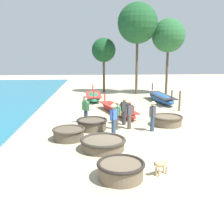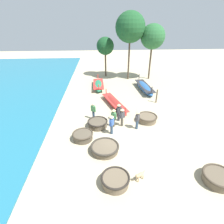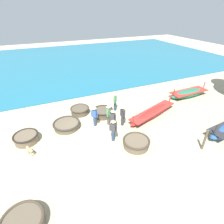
{
  "view_description": "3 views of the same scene",
  "coord_description": "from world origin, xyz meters",
  "px_view_note": "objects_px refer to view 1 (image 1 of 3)",
  "views": [
    {
      "loc": [
        -1.42,
        -11.76,
        4.1
      ],
      "look_at": [
        -0.5,
        2.49,
        0.91
      ],
      "focal_mm": 42.0,
      "sensor_mm": 36.0,
      "label": 1
    },
    {
      "loc": [
        -1.21,
        -10.3,
        8.28
      ],
      "look_at": [
        -0.35,
        3.15,
        0.85
      ],
      "focal_mm": 28.0,
      "sensor_mm": 36.0,
      "label": 2
    },
    {
      "loc": [
        10.04,
        -2.08,
        7.81
      ],
      "look_at": [
        -0.5,
        2.54,
        0.88
      ],
      "focal_mm": 28.0,
      "sensor_mm": 36.0,
      "label": 3
    }
  ],
  "objects_px": {
    "fisherman_standing_right": "(129,112)",
    "fisherman_crouching": "(153,114)",
    "fisherman_with_hat": "(86,110)",
    "dog": "(161,165)",
    "coracle_front_right": "(69,133)",
    "coracle_far_right": "(92,124)",
    "long_boat_ochre_hull": "(161,98)",
    "long_boat_red_hull": "(117,109)",
    "fisherman_standing_left": "(117,112)",
    "tree_right_mid": "(104,50)",
    "coracle_tilted": "(167,120)",
    "fisherman_hauling": "(124,109)",
    "coracle_front_left": "(121,170)",
    "coracle_far_left": "(103,143)",
    "tree_center": "(138,23)",
    "mooring_post_shoreline": "(180,101)",
    "long_boat_blue_hull": "(93,96)",
    "fisherman_by_coracle": "(114,117)",
    "tree_leftmost": "(168,36)"
  },
  "relations": [
    {
      "from": "coracle_tilted",
      "to": "tree_center",
      "type": "height_order",
      "value": "tree_center"
    },
    {
      "from": "coracle_far_left",
      "to": "mooring_post_shoreline",
      "type": "height_order",
      "value": "mooring_post_shoreline"
    },
    {
      "from": "fisherman_crouching",
      "to": "tree_leftmost",
      "type": "bearing_deg",
      "value": 71.89
    },
    {
      "from": "coracle_front_left",
      "to": "coracle_tilted",
      "type": "bearing_deg",
      "value": 62.57
    },
    {
      "from": "coracle_far_right",
      "to": "long_boat_ochre_hull",
      "type": "xyz_separation_m",
      "value": [
        5.82,
        7.93,
        0.08
      ]
    },
    {
      "from": "coracle_far_left",
      "to": "fisherman_crouching",
      "type": "distance_m",
      "value": 3.83
    },
    {
      "from": "coracle_far_left",
      "to": "coracle_front_right",
      "type": "xyz_separation_m",
      "value": [
        -1.63,
        1.44,
        0.04
      ]
    },
    {
      "from": "fisherman_standing_right",
      "to": "fisherman_crouching",
      "type": "relative_size",
      "value": 1.0
    },
    {
      "from": "coracle_far_left",
      "to": "tree_center",
      "type": "distance_m",
      "value": 17.57
    },
    {
      "from": "coracle_front_right",
      "to": "coracle_far_right",
      "type": "height_order",
      "value": "coracle_far_right"
    },
    {
      "from": "tree_leftmost",
      "to": "long_boat_blue_hull",
      "type": "bearing_deg",
      "value": -156.27
    },
    {
      "from": "coracle_tilted",
      "to": "fisherman_with_hat",
      "type": "relative_size",
      "value": 1.12
    },
    {
      "from": "fisherman_with_hat",
      "to": "dog",
      "type": "bearing_deg",
      "value": -68.22
    },
    {
      "from": "long_boat_red_hull",
      "to": "mooring_post_shoreline",
      "type": "bearing_deg",
      "value": 7.42
    },
    {
      "from": "long_boat_ochre_hull",
      "to": "fisherman_crouching",
      "type": "bearing_deg",
      "value": -106.92
    },
    {
      "from": "coracle_far_left",
      "to": "long_boat_blue_hull",
      "type": "xyz_separation_m",
      "value": [
        -0.49,
        12.4,
        0.07
      ]
    },
    {
      "from": "long_boat_blue_hull",
      "to": "mooring_post_shoreline",
      "type": "relative_size",
      "value": 3.01
    },
    {
      "from": "fisherman_crouching",
      "to": "fisherman_with_hat",
      "type": "distance_m",
      "value": 4.05
    },
    {
      "from": "fisherman_standing_right",
      "to": "tree_leftmost",
      "type": "height_order",
      "value": "tree_leftmost"
    },
    {
      "from": "long_boat_ochre_hull",
      "to": "fisherman_standing_left",
      "type": "relative_size",
      "value": 3.2
    },
    {
      "from": "coracle_far_right",
      "to": "fisherman_standing_right",
      "type": "relative_size",
      "value": 1.02
    },
    {
      "from": "long_boat_red_hull",
      "to": "fisherman_with_hat",
      "type": "xyz_separation_m",
      "value": [
        -2.09,
        -2.48,
        0.53
      ]
    },
    {
      "from": "tree_right_mid",
      "to": "tree_center",
      "type": "xyz_separation_m",
      "value": [
        3.27,
        -1.67,
        2.54
      ]
    },
    {
      "from": "coracle_tilted",
      "to": "tree_leftmost",
      "type": "xyz_separation_m",
      "value": [
        3.14,
        11.99,
        5.51
      ]
    },
    {
      "from": "coracle_front_right",
      "to": "dog",
      "type": "distance_m",
      "value": 5.36
    },
    {
      "from": "tree_leftmost",
      "to": "mooring_post_shoreline",
      "type": "bearing_deg",
      "value": -98.5
    },
    {
      "from": "coracle_tilted",
      "to": "fisherman_by_coracle",
      "type": "xyz_separation_m",
      "value": [
        -3.28,
        -1.69,
        0.65
      ]
    },
    {
      "from": "long_boat_ochre_hull",
      "to": "long_boat_red_hull",
      "type": "bearing_deg",
      "value": -134.47
    },
    {
      "from": "fisherman_by_coracle",
      "to": "tree_right_mid",
      "type": "distance_m",
      "value": 15.79
    },
    {
      "from": "long_boat_red_hull",
      "to": "fisherman_standing_right",
      "type": "distance_m",
      "value": 3.84
    },
    {
      "from": "fisherman_standing_right",
      "to": "fisherman_with_hat",
      "type": "height_order",
      "value": "fisherman_standing_right"
    },
    {
      "from": "coracle_front_left",
      "to": "mooring_post_shoreline",
      "type": "height_order",
      "value": "mooring_post_shoreline"
    },
    {
      "from": "fisherman_hauling",
      "to": "fisherman_with_hat",
      "type": "xyz_separation_m",
      "value": [
        -2.25,
        0.41,
        -0.12
      ]
    },
    {
      "from": "coracle_tilted",
      "to": "fisherman_crouching",
      "type": "relative_size",
      "value": 1.06
    },
    {
      "from": "coracle_far_left",
      "to": "coracle_front_right",
      "type": "bearing_deg",
      "value": 138.5
    },
    {
      "from": "coracle_front_right",
      "to": "fisherman_crouching",
      "type": "height_order",
      "value": "fisherman_crouching"
    },
    {
      "from": "fisherman_standing_left",
      "to": "tree_right_mid",
      "type": "bearing_deg",
      "value": 90.8
    },
    {
      "from": "fisherman_hauling",
      "to": "long_boat_red_hull",
      "type": "bearing_deg",
      "value": 92.99
    },
    {
      "from": "fisherman_hauling",
      "to": "fisherman_with_hat",
      "type": "distance_m",
      "value": 2.28
    },
    {
      "from": "coracle_far_left",
      "to": "fisherman_standing_left",
      "type": "relative_size",
      "value": 1.2
    },
    {
      "from": "long_boat_blue_hull",
      "to": "tree_right_mid",
      "type": "bearing_deg",
      "value": 77.39
    },
    {
      "from": "fisherman_standing_left",
      "to": "long_boat_blue_hull",
      "type": "bearing_deg",
      "value": 98.07
    },
    {
      "from": "tree_right_mid",
      "to": "dog",
      "type": "bearing_deg",
      "value": -86.39
    },
    {
      "from": "long_boat_ochre_hull",
      "to": "fisherman_standing_right",
      "type": "height_order",
      "value": "fisherman_standing_right"
    },
    {
      "from": "coracle_tilted",
      "to": "coracle_far_right",
      "type": "relative_size",
      "value": 1.04
    },
    {
      "from": "fisherman_with_hat",
      "to": "tree_right_mid",
      "type": "relative_size",
      "value": 0.27
    },
    {
      "from": "fisherman_hauling",
      "to": "coracle_front_left",
      "type": "bearing_deg",
      "value": -97.14
    },
    {
      "from": "coracle_far_left",
      "to": "long_boat_ochre_hull",
      "type": "bearing_deg",
      "value": 64.35
    },
    {
      "from": "coracle_front_right",
      "to": "long_boat_blue_hull",
      "type": "relative_size",
      "value": 0.36
    },
    {
      "from": "tree_right_mid",
      "to": "fisherman_hauling",
      "type": "bearing_deg",
      "value": -86.95
    }
  ]
}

